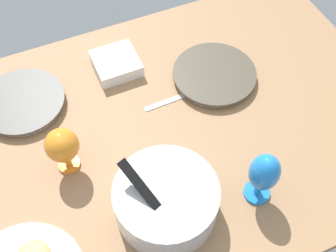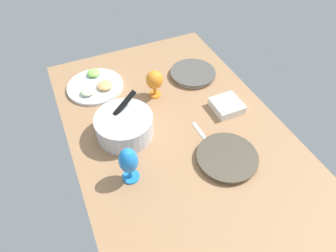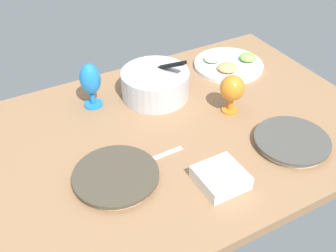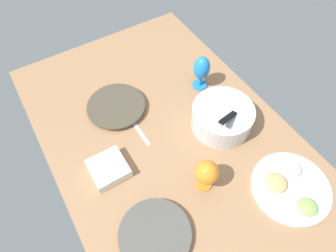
% 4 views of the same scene
% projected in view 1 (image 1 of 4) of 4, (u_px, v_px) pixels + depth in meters
% --- Properties ---
extents(ground_plane, '(1.60, 1.04, 0.04)m').
position_uv_depth(ground_plane, '(158.00, 136.00, 1.34)').
color(ground_plane, '#99704C').
extents(dinner_plate_left, '(0.28, 0.28, 0.03)m').
position_uv_depth(dinner_plate_left, '(214.00, 75.00, 1.44)').
color(dinner_plate_left, beige).
rests_on(dinner_plate_left, ground_plane).
extents(dinner_plate_right, '(0.27, 0.27, 0.03)m').
position_uv_depth(dinner_plate_right, '(23.00, 102.00, 1.38)').
color(dinner_plate_right, silver).
rests_on(dinner_plate_right, ground_plane).
extents(mixing_bowl, '(0.28, 0.28, 0.18)m').
position_uv_depth(mixing_bowl, '(166.00, 200.00, 1.13)').
color(mixing_bowl, silver).
rests_on(mixing_bowl, ground_plane).
extents(hurricane_glass_orange, '(0.10, 0.10, 0.16)m').
position_uv_depth(hurricane_glass_orange, '(63.00, 147.00, 1.17)').
color(hurricane_glass_orange, orange).
rests_on(hurricane_glass_orange, ground_plane).
extents(hurricane_glass_blue, '(0.08, 0.08, 0.19)m').
position_uv_depth(hurricane_glass_blue, '(264.00, 174.00, 1.11)').
color(hurricane_glass_blue, '#207DDA').
rests_on(hurricane_glass_blue, ground_plane).
extents(square_bowl_white, '(0.15, 0.15, 0.05)m').
position_uv_depth(square_bowl_white, '(116.00, 63.00, 1.46)').
color(square_bowl_white, white).
rests_on(square_bowl_white, ground_plane).
extents(fork_by_left_plate, '(0.18, 0.02, 0.01)m').
position_uv_depth(fork_by_left_plate, '(170.00, 100.00, 1.40)').
color(fork_by_left_plate, silver).
rests_on(fork_by_left_plate, ground_plane).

